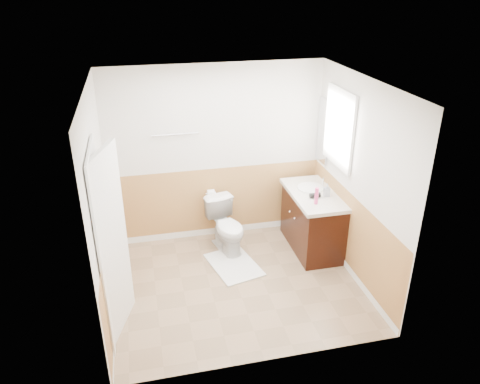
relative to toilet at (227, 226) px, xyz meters
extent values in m
plane|color=#8C7051|center=(-0.05, -0.83, -0.36)|extent=(3.00, 3.00, 0.00)
plane|color=white|center=(-0.05, -0.83, 2.14)|extent=(3.00, 3.00, 0.00)
plane|color=silver|center=(-0.05, 0.47, 0.89)|extent=(3.00, 0.00, 3.00)
plane|color=silver|center=(-0.05, -2.13, 0.89)|extent=(3.00, 0.00, 3.00)
plane|color=silver|center=(-1.55, -0.83, 0.89)|extent=(0.00, 3.00, 3.00)
plane|color=silver|center=(1.45, -0.83, 0.89)|extent=(0.00, 3.00, 3.00)
plane|color=tan|center=(-0.05, 0.46, 0.14)|extent=(3.00, 0.00, 3.00)
plane|color=tan|center=(-0.05, -2.12, 0.14)|extent=(3.00, 0.00, 3.00)
plane|color=tan|center=(-1.54, -0.83, 0.14)|extent=(0.00, 2.60, 2.60)
plane|color=tan|center=(1.44, -0.83, 0.14)|extent=(0.00, 2.60, 2.60)
imported|color=white|center=(0.00, 0.00, 0.00)|extent=(0.56, 0.79, 0.72)
cube|color=silver|center=(0.00, -0.43, -0.35)|extent=(0.73, 0.91, 0.02)
cube|color=black|center=(1.16, -0.22, 0.04)|extent=(0.55, 1.10, 0.80)
sphere|color=#B5B4BB|center=(0.86, -0.32, 0.19)|extent=(0.03, 0.03, 0.03)
sphere|color=silver|center=(0.86, -0.12, 0.19)|extent=(0.03, 0.03, 0.03)
cube|color=beige|center=(1.15, -0.22, 0.46)|extent=(0.60, 1.15, 0.05)
cylinder|color=white|center=(1.16, -0.07, 0.50)|extent=(0.36, 0.36, 0.02)
cylinder|color=silver|center=(1.34, -0.07, 0.56)|extent=(0.02, 0.02, 0.14)
cylinder|color=#DD397A|center=(1.06, -0.52, 0.60)|extent=(0.05, 0.05, 0.22)
imported|color=#8C929E|center=(1.28, -0.34, 0.57)|extent=(0.09, 0.09, 0.17)
cylinder|color=black|center=(1.11, -0.35, 0.52)|extent=(0.14, 0.07, 0.07)
cylinder|color=black|center=(1.08, -0.34, 0.49)|extent=(0.03, 0.03, 0.07)
cube|color=silver|center=(1.43, 0.27, 1.19)|extent=(0.02, 0.35, 0.90)
cube|color=white|center=(1.42, -0.24, 1.39)|extent=(0.04, 0.80, 1.00)
cube|color=white|center=(1.44, -0.24, 1.39)|extent=(0.01, 0.70, 0.90)
cube|color=white|center=(-1.45, -1.28, 0.66)|extent=(0.29, 0.78, 2.04)
cube|color=white|center=(-1.53, -1.28, 0.67)|extent=(0.02, 0.92, 2.10)
sphere|color=silver|center=(-1.39, -0.95, 0.59)|extent=(0.06, 0.06, 0.06)
cylinder|color=silver|center=(-0.60, 0.42, 1.24)|extent=(0.62, 0.02, 0.02)
cylinder|color=silver|center=(-0.15, 0.40, 0.34)|extent=(0.14, 0.02, 0.02)
cylinder|color=white|center=(-0.15, 0.40, 0.34)|extent=(0.10, 0.11, 0.11)
cube|color=white|center=(-0.15, 0.40, 0.23)|extent=(0.10, 0.01, 0.16)
camera|label=1|loc=(-1.07, -5.44, 3.15)|focal=34.47mm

